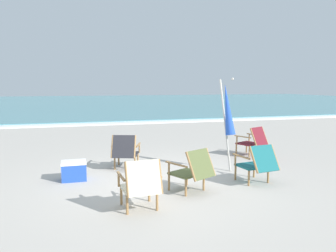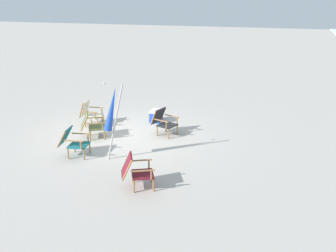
{
  "view_description": "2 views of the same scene",
  "coord_description": "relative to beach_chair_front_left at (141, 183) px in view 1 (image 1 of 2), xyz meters",
  "views": [
    {
      "loc": [
        -1.6,
        -6.2,
        1.93
      ],
      "look_at": [
        0.73,
        1.87,
        0.86
      ],
      "focal_mm": 35.0,
      "sensor_mm": 36.0,
      "label": 1
    },
    {
      "loc": [
        10.48,
        4.49,
        4.21
      ],
      "look_at": [
        0.46,
        1.56,
        0.62
      ],
      "focal_mm": 42.0,
      "sensor_mm": 36.0,
      "label": 2
    }
  ],
  "objects": [
    {
      "name": "ground_plane",
      "position": [
        0.66,
        1.44,
        -0.43
      ],
      "size": [
        80.0,
        80.0,
        0.0
      ],
      "primitive_type": "plane",
      "color": "#B2AAA0"
    },
    {
      "name": "sea",
      "position": [
        0.66,
        31.81,
        -0.38
      ],
      "size": [
        80.0,
        40.0,
        0.1
      ],
      "primitive_type": "cube",
      "color": "teal",
      "rests_on": "ground"
    },
    {
      "name": "surf_band",
      "position": [
        0.66,
        11.51,
        -0.4
      ],
      "size": [
        80.0,
        1.1,
        0.06
      ],
      "primitive_type": "cube",
      "color": "white",
      "rests_on": "ground"
    },
    {
      "name": "beach_chair_front_left",
      "position": [
        0.0,
        0.0,
        0.0
      ],
      "size": [
        0.63,
        0.7,
        0.82
      ],
      "color": "beige",
      "rests_on": "ground"
    },
    {
      "name": "beach_chair_back_left",
      "position": [
        1.06,
        0.59,
        -0.01
      ],
      "size": [
        0.83,
        0.9,
        0.8
      ],
      "color": "#515B33",
      "rests_on": "ground"
    },
    {
      "name": "beach_chair_front_right",
      "position": [
        2.46,
        0.74,
        -0.01
      ],
      "size": [
        0.67,
        0.83,
        0.78
      ],
      "color": "#196066",
      "rests_on": "ground"
    },
    {
      "name": "beach_chair_mid_center",
      "position": [
        3.7,
        3.01,
        -0.01
      ],
      "size": [
        0.82,
        0.89,
        0.8
      ],
      "color": "maroon",
      "rests_on": "ground"
    },
    {
      "name": "beach_chair_back_right",
      "position": [
        0.15,
        2.57,
        -0.0
      ],
      "size": [
        0.78,
        0.86,
        0.81
      ],
      "color": "#28282D",
      "rests_on": "ground"
    },
    {
      "name": "umbrella_furled_blue",
      "position": [
        2.36,
        1.88,
        0.93
      ],
      "size": [
        0.3,
        0.58,
        2.08
      ],
      "color": "#B7B2A8",
      "rests_on": "ground"
    },
    {
      "name": "cooler_box",
      "position": [
        -0.98,
        1.97,
        -0.23
      ],
      "size": [
        0.49,
        0.35,
        0.4
      ],
      "color": "blue",
      "rests_on": "ground"
    }
  ]
}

